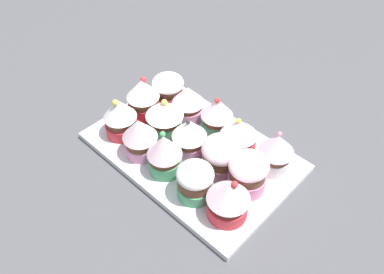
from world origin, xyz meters
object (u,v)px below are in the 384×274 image
object	(u,v)px
baking_tray	(192,151)
cupcake_8	(163,117)
cupcake_6	(221,155)
cupcake_14	(120,117)
cupcake_9	(143,97)
cupcake_13	(140,136)
cupcake_3	(188,102)
cupcake_10	(228,199)
cupcake_2	(217,115)
cupcake_1	(239,134)
cupcake_12	(164,153)
cupcake_7	(188,135)
cupcake_4	(168,89)
cupcake_11	(195,181)
cupcake_5	(249,172)
cupcake_0	(276,152)

from	to	relation	value
baking_tray	cupcake_8	size ratio (longest dim) A/B	4.77
cupcake_6	cupcake_14	size ratio (longest dim) A/B	0.85
cupcake_9	cupcake_13	size ratio (longest dim) A/B	1.08
cupcake_3	cupcake_10	size ratio (longest dim) A/B	0.91
cupcake_2	cupcake_9	world-z (taller)	cupcake_9
cupcake_1	cupcake_12	world-z (taller)	cupcake_12
cupcake_1	cupcake_7	world-z (taller)	cupcake_7
cupcake_3	cupcake_8	size ratio (longest dim) A/B	0.93
cupcake_7	cupcake_9	size ratio (longest dim) A/B	0.91
cupcake_4	cupcake_14	world-z (taller)	cupcake_14
baking_tray	cupcake_14	bearing A→B (deg)	25.68
cupcake_2	cupcake_4	world-z (taller)	cupcake_2
cupcake_4	cupcake_11	xyz separation A→B (cm)	(-18.80, 12.48, -0.03)
cupcake_10	cupcake_5	bearing A→B (deg)	-80.63
cupcake_3	cupcake_4	world-z (taller)	cupcake_3
cupcake_1	cupcake_5	world-z (taller)	same
cupcake_5	cupcake_6	xyz separation A→B (cm)	(5.37, 0.29, -0.07)
cupcake_5	cupcake_11	distance (cm)	8.40
cupcake_7	cupcake_0	bearing A→B (deg)	-151.94
cupcake_1	cupcake_12	distance (cm)	13.21
cupcake_9	cupcake_12	bearing A→B (deg)	151.92
cupcake_10	cupcake_12	distance (cm)	12.87
cupcake_13	cupcake_4	bearing A→B (deg)	-63.38
cupcake_8	cupcake_14	size ratio (longest dim) A/B	0.92
cupcake_1	baking_tray	bearing A→B (deg)	45.57
cupcake_0	cupcake_8	xyz separation A→B (cm)	(19.22, 6.69, -0.13)
cupcake_10	cupcake_13	bearing A→B (deg)	1.96
baking_tray	cupcake_12	bearing A→B (deg)	89.57
cupcake_14	cupcake_7	bearing A→B (deg)	-156.24
cupcake_2	cupcake_9	bearing A→B (deg)	24.55
baking_tray	cupcake_8	distance (cm)	7.93
cupcake_14	baking_tray	bearing A→B (deg)	-154.32
cupcake_9	cupcake_12	distance (cm)	14.54
cupcake_8	cupcake_13	xyz separation A→B (cm)	(-0.97, 6.09, 0.28)
baking_tray	cupcake_6	xyz separation A→B (cm)	(-6.42, 0.03, 4.04)
cupcake_5	cupcake_12	xyz separation A→B (cm)	(11.84, 6.60, 0.49)
cupcake_1	cupcake_12	bearing A→B (deg)	65.06
cupcake_11	cupcake_6	bearing A→B (deg)	-86.05
cupcake_3	cupcake_10	xyz separation A→B (cm)	(-19.16, 11.54, 0.26)
baking_tray	cupcake_13	bearing A→B (deg)	49.00
cupcake_2	cupcake_3	distance (cm)	6.38
cupcake_6	cupcake_3	bearing A→B (deg)	-23.96
cupcake_3	cupcake_12	distance (cm)	13.54
cupcake_10	cupcake_14	size ratio (longest dim) A/B	0.94
cupcake_10	cupcake_14	world-z (taller)	cupcake_14
cupcake_2	cupcake_10	distance (cm)	17.76
cupcake_2	cupcake_12	bearing A→B (deg)	89.87
cupcake_1	cupcake_6	size ratio (longest dim) A/B	0.99
cupcake_2	cupcake_10	size ratio (longest dim) A/B	1.02
cupcake_10	cupcake_8	bearing A→B (deg)	-15.67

